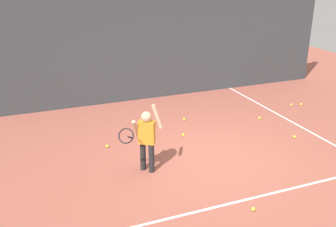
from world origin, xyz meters
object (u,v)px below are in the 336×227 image
tennis_ball_2 (183,135)px  tennis_ball_8 (301,104)px  tennis_ball_3 (291,105)px  tennis_player (146,136)px  tennis_ball_4 (253,209)px  tennis_ball_6 (107,146)px  tennis_ball_0 (260,118)px  tennis_ball_5 (294,137)px  tennis_ball_7 (148,136)px  tennis_ball_1 (184,119)px

tennis_ball_2 → tennis_ball_8: size_ratio=1.00×
tennis_ball_8 → tennis_ball_3: bearing=167.0°
tennis_player → tennis_ball_4: 2.30m
tennis_ball_2 → tennis_ball_6: 1.77m
tennis_player → tennis_ball_0: (3.54, 1.45, -0.69)m
tennis_ball_5 → tennis_ball_7: bearing=157.6°
tennis_ball_7 → tennis_ball_0: bearing=0.1°
tennis_ball_0 → tennis_ball_8: bearing=15.0°
tennis_player → tennis_ball_8: size_ratio=20.46×
tennis_player → tennis_ball_5: bearing=35.6°
tennis_ball_4 → tennis_ball_5: (2.43, 2.03, 0.00)m
tennis_ball_8 → tennis_ball_6: bearing=-173.6°
tennis_player → tennis_ball_5: size_ratio=20.46×
tennis_ball_5 → tennis_ball_4: bearing=-140.2°
tennis_ball_1 → tennis_ball_4: (-0.53, -3.94, 0.00)m
tennis_ball_8 → tennis_ball_0: bearing=-165.0°
tennis_ball_1 → tennis_ball_4: same height
tennis_ball_0 → tennis_ball_5: size_ratio=1.00×
tennis_ball_2 → tennis_ball_4: bearing=-92.2°
tennis_ball_3 → tennis_ball_1: bearing=177.9°
tennis_ball_7 → tennis_player: bearing=-110.0°
tennis_ball_2 → tennis_ball_4: size_ratio=1.00×
tennis_ball_3 → tennis_ball_8: bearing=-13.0°
tennis_ball_1 → tennis_ball_4: 3.98m
tennis_ball_3 → tennis_ball_7: 4.45m
tennis_ball_3 → tennis_ball_5: same height
tennis_ball_3 → tennis_player: bearing=-158.3°
tennis_ball_0 → tennis_ball_1: size_ratio=1.00×
tennis_ball_4 → tennis_ball_6: same height
tennis_ball_6 → tennis_ball_3: bearing=7.4°
tennis_ball_1 → tennis_ball_5: same height
tennis_ball_4 → tennis_ball_7: 3.36m
tennis_ball_3 → tennis_ball_8: (0.29, -0.07, 0.00)m
tennis_ball_5 → tennis_ball_1: bearing=134.7°
tennis_ball_3 → tennis_ball_2: bearing=-168.2°
tennis_ball_0 → tennis_player: bearing=-157.7°
tennis_ball_5 → tennis_ball_7: size_ratio=1.00×
tennis_ball_1 → tennis_ball_4: size_ratio=1.00×
tennis_ball_0 → tennis_ball_2: same height
tennis_ball_7 → tennis_ball_3: bearing=6.8°
tennis_ball_4 → tennis_ball_5: 3.17m
tennis_ball_5 → tennis_ball_6: bearing=165.1°
tennis_ball_1 → tennis_ball_7: 1.35m
tennis_ball_6 → tennis_ball_7: (1.00, 0.18, 0.00)m
tennis_ball_3 → tennis_ball_6: 5.46m
tennis_ball_1 → tennis_ball_5: bearing=-45.3°
tennis_ball_1 → tennis_ball_8: 3.53m
tennis_ball_6 → tennis_player: bearing=-69.4°
tennis_ball_0 → tennis_ball_6: bearing=-177.3°
tennis_ball_2 → tennis_ball_7: bearing=162.8°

